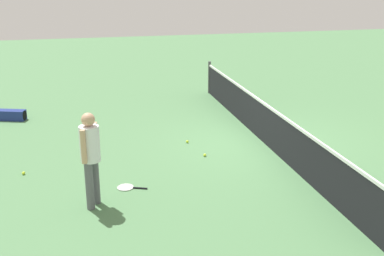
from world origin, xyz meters
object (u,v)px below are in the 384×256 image
at_px(tennis_ball_by_net, 24,173).
at_px(tennis_ball_midcourt, 205,155).
at_px(tennis_racket_near_player, 127,187).
at_px(tennis_ball_near_player, 187,142).
at_px(equipment_bag, 12,115).
at_px(player_near_side, 90,152).

distance_m(tennis_ball_by_net, tennis_ball_midcourt, 3.83).
height_order(tennis_racket_near_player, tennis_ball_near_player, tennis_ball_near_player).
bearing_deg(tennis_ball_near_player, tennis_ball_midcourt, 10.98).
distance_m(tennis_ball_midcourt, equipment_bag, 5.91).
distance_m(tennis_racket_near_player, equipment_bag, 5.73).
bearing_deg(tennis_racket_near_player, tennis_ball_near_player, 142.61).
bearing_deg(player_near_side, tennis_ball_midcourt, 126.19).
bearing_deg(player_near_side, tennis_ball_near_player, 140.26).
height_order(tennis_racket_near_player, tennis_ball_by_net, tennis_ball_by_net).
height_order(tennis_ball_near_player, tennis_ball_by_net, same).
bearing_deg(tennis_ball_near_player, player_near_side, -39.74).
xyz_separation_m(tennis_racket_near_player, tennis_ball_by_net, (-1.10, -1.97, 0.02)).
relative_size(player_near_side, equipment_bag, 2.01).
xyz_separation_m(player_near_side, tennis_ball_by_net, (-1.69, -1.34, -0.98)).
distance_m(tennis_ball_near_player, equipment_bag, 5.19).
xyz_separation_m(tennis_racket_near_player, tennis_ball_midcourt, (-1.23, 1.85, 0.02)).
height_order(tennis_ball_midcourt, equipment_bag, equipment_bag).
bearing_deg(tennis_ball_midcourt, player_near_side, -53.81).
height_order(tennis_racket_near_player, equipment_bag, equipment_bag).
relative_size(player_near_side, tennis_ball_near_player, 25.76).
xyz_separation_m(tennis_ball_by_net, equipment_bag, (-3.98, -0.66, 0.11)).
height_order(tennis_ball_by_net, tennis_ball_midcourt, same).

